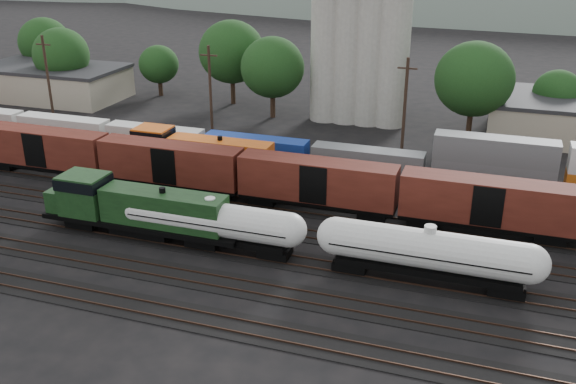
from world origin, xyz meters
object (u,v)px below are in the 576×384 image
(orange_locomotive, at_px, (193,152))
(grain_silo, at_px, (358,40))
(green_locomotive, at_px, (131,207))
(tank_car_a, at_px, (211,221))

(orange_locomotive, height_order, grain_silo, grain_silo)
(green_locomotive, xyz_separation_m, grain_silo, (10.49, 41.00, 8.48))
(tank_car_a, xyz_separation_m, grain_silo, (2.87, 41.00, 8.66))
(green_locomotive, bearing_deg, grain_silo, 75.64)
(grain_silo, bearing_deg, tank_car_a, -94.00)
(orange_locomotive, bearing_deg, grain_silo, 65.35)
(green_locomotive, height_order, orange_locomotive, green_locomotive)
(green_locomotive, bearing_deg, tank_car_a, 0.00)
(green_locomotive, height_order, tank_car_a, green_locomotive)
(tank_car_a, distance_m, orange_locomotive, 17.53)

